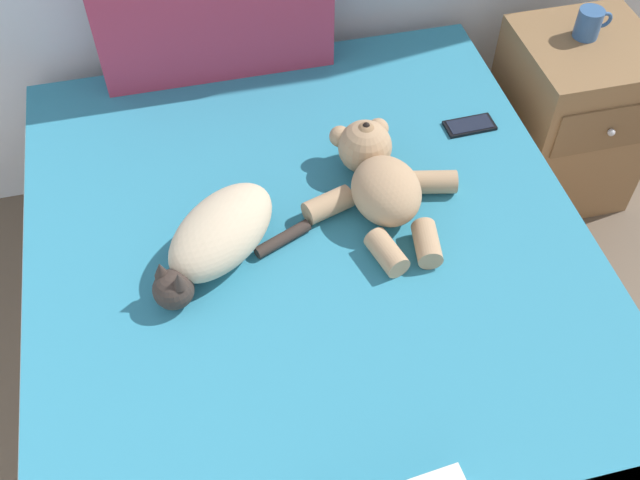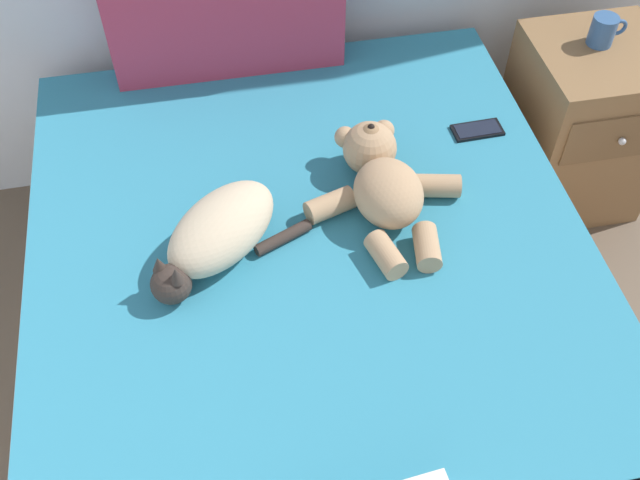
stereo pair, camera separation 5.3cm
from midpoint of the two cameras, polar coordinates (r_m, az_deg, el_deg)
bed at (r=2.08m, az=-0.83°, el=-7.08°), size 1.50×1.91×0.55m
patterned_cushion at (r=2.32m, az=-8.94°, el=17.67°), size 0.71×0.13×0.48m
cat at (r=1.85m, az=-8.74°, el=0.17°), size 0.42×0.37×0.15m
teddy_bear at (r=1.97m, az=3.84°, el=4.67°), size 0.44×0.49×0.16m
cell_phone at (r=2.26m, az=10.79°, el=8.65°), size 0.15×0.08×0.01m
nightstand at (r=2.75m, az=18.00°, el=8.94°), size 0.43×0.46×0.62m
mug at (r=2.57m, az=19.46°, el=15.46°), size 0.12×0.08×0.09m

